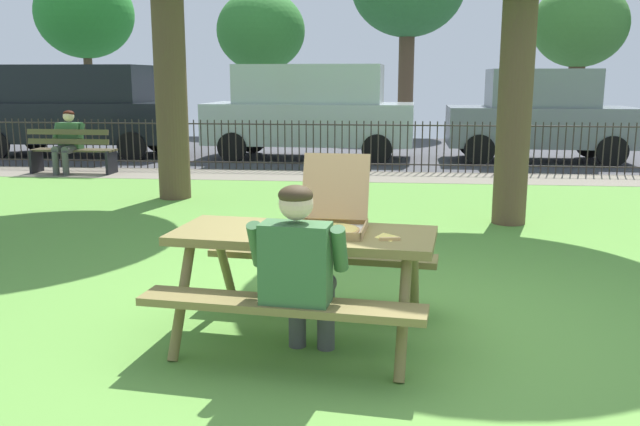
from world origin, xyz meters
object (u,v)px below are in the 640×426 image
object	(u,v)px
parked_car_right	(539,115)
far_tree_midleft	(261,32)
person_on_park_bench	(68,139)
far_tree_midright	(580,27)
pizza_slice_on_table	(388,237)
picnic_table_foreground	(304,256)
pizza_box_open	(332,216)
park_bench_left	(72,152)
parked_car_center	(310,110)
far_tree_left	(85,14)
adult_at_table	(300,268)
parked_car_left	(78,108)

from	to	relation	value
parked_car_right	far_tree_midleft	xyz separation A→B (m)	(-7.43, 7.03, 2.23)
person_on_park_bench	far_tree_midleft	distance (m)	10.38
person_on_park_bench	far_tree_midright	xyz separation A→B (m)	(11.85, 9.87, 2.67)
pizza_slice_on_table	person_on_park_bench	world-z (taller)	person_on_park_bench
picnic_table_foreground	pizza_box_open	bearing A→B (deg)	20.72
parked_car_right	far_tree_midleft	world-z (taller)	far_tree_midleft
pizza_slice_on_table	park_bench_left	world-z (taller)	park_bench_left
pizza_box_open	parked_car_right	bearing A→B (deg)	71.12
park_bench_left	parked_car_center	bearing A→B (deg)	34.09
parked_car_center	far_tree_left	size ratio (longest dim) A/B	0.88
pizza_slice_on_table	adult_at_table	world-z (taller)	adult_at_table
parked_car_left	parked_car_right	distance (m)	10.42
parked_car_center	parked_car_left	bearing A→B (deg)	180.00
adult_at_table	picnic_table_foreground	bearing A→B (deg)	94.56
pizza_box_open	adult_at_table	xyz separation A→B (m)	(-0.15, -0.58, -0.21)
pizza_slice_on_table	parked_car_right	world-z (taller)	parked_car_right
far_tree_midleft	far_tree_midright	bearing A→B (deg)	0.00
parked_car_left	parked_car_center	distance (m)	5.42
far_tree_midleft	pizza_box_open	bearing A→B (deg)	-77.72
picnic_table_foreground	far_tree_left	xyz separation A→B (m)	(-9.52, 17.64, 3.23)
parked_car_right	adult_at_table	bearing A→B (deg)	-108.66
adult_at_table	parked_car_right	size ratio (longest dim) A/B	0.30
person_on_park_bench	parked_car_center	xyz separation A→B (m)	(4.31, 2.84, 0.44)
pizza_box_open	far_tree_midright	bearing A→B (deg)	70.73
far_tree_midleft	far_tree_midright	distance (m)	9.96
far_tree_midleft	parked_car_right	bearing A→B (deg)	-43.41
park_bench_left	parked_car_left	world-z (taller)	parked_car_left
pizza_box_open	far_tree_midleft	world-z (taller)	far_tree_midleft
person_on_park_bench	parked_car_right	distance (m)	9.74
parked_car_right	far_tree_midleft	size ratio (longest dim) A/B	0.87
picnic_table_foreground	person_on_park_bench	bearing A→B (deg)	125.38
park_bench_left	parked_car_left	distance (m)	3.17
parked_car_right	pizza_slice_on_table	bearing A→B (deg)	-106.66
far_tree_left	pizza_slice_on_table	bearing A→B (deg)	-60.37
park_bench_left	person_on_park_bench	bearing A→B (deg)	166.38
park_bench_left	parked_car_right	bearing A→B (deg)	17.23
far_tree_midright	far_tree_left	bearing A→B (deg)	180.00
pizza_box_open	parked_car_center	xyz separation A→B (m)	(-1.40, 10.54, 0.23)
parked_car_center	person_on_park_bench	bearing A→B (deg)	-146.58
parked_car_left	person_on_park_bench	bearing A→B (deg)	-68.79
picnic_table_foreground	pizza_box_open	distance (m)	0.34
picnic_table_foreground	pizza_slice_on_table	world-z (taller)	pizza_slice_on_table
park_bench_left	pizza_slice_on_table	bearing A→B (deg)	-52.63
pizza_box_open	park_bench_left	distance (m)	9.53
far_tree_midright	pizza_box_open	bearing A→B (deg)	-109.27
picnic_table_foreground	parked_car_left	bearing A→B (deg)	121.96
picnic_table_foreground	far_tree_midleft	bearing A→B (deg)	101.64
picnic_table_foreground	parked_car_left	xyz separation A→B (m)	(-6.62, 10.61, 0.50)
pizza_box_open	far_tree_left	xyz separation A→B (m)	(-9.72, 17.57, 2.97)
picnic_table_foreground	far_tree_midright	xyz separation A→B (m)	(6.33, 17.64, 2.73)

